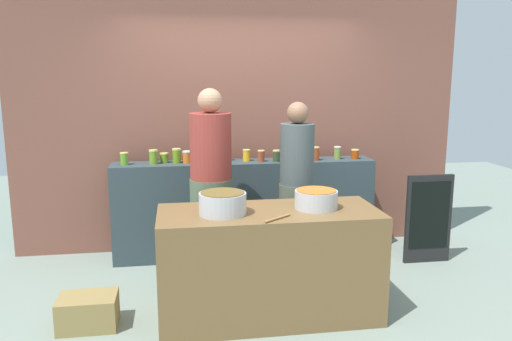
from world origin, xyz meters
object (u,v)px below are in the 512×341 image
(preserve_jar_1, at_px, (153,157))
(preserve_jar_9, at_px, (276,156))
(preserve_jar_12, at_px, (316,154))
(wooden_spoon, at_px, (277,218))
(preserve_jar_11, at_px, (304,154))
(bread_crate, at_px, (88,312))
(preserve_jar_10, at_px, (293,156))
(cooking_pot_left, at_px, (223,203))
(preserve_jar_0, at_px, (124,159))
(preserve_jar_8, at_px, (261,156))
(chalkboard_sign, at_px, (429,218))
(preserve_jar_5, at_px, (203,155))
(cooking_pot_center, at_px, (316,199))
(preserve_jar_4, at_px, (187,157))
(preserve_jar_6, at_px, (227,154))
(cook_in_cap, at_px, (296,199))
(preserve_jar_14, at_px, (355,154))
(preserve_jar_13, at_px, (337,153))
(preserve_jar_7, at_px, (247,155))
(cook_with_tongs, at_px, (211,196))
(preserve_jar_3, at_px, (177,156))
(preserve_jar_2, at_px, (164,158))

(preserve_jar_1, relative_size, preserve_jar_9, 1.20)
(preserve_jar_12, distance_m, wooden_spoon, 1.77)
(preserve_jar_11, height_order, bread_crate, preserve_jar_11)
(preserve_jar_10, height_order, cooking_pot_left, preserve_jar_10)
(preserve_jar_0, relative_size, preserve_jar_8, 1.05)
(preserve_jar_0, relative_size, preserve_jar_11, 0.90)
(preserve_jar_11, bearing_deg, chalkboard_sign, -20.05)
(preserve_jar_5, relative_size, cooking_pot_center, 0.41)
(preserve_jar_4, xyz_separation_m, bread_crate, (-0.80, -1.37, -0.94))
(preserve_jar_0, xyz_separation_m, wooden_spoon, (1.22, -1.63, -0.20))
(preserve_jar_0, xyz_separation_m, preserve_jar_11, (1.81, -0.05, 0.01))
(preserve_jar_0, distance_m, bread_crate, 1.67)
(preserve_jar_6, relative_size, cooking_pot_left, 0.37)
(preserve_jar_1, xyz_separation_m, preserve_jar_12, (1.66, -0.03, -0.00))
(preserve_jar_5, relative_size, cook_in_cap, 0.08)
(preserve_jar_5, height_order, cook_in_cap, cook_in_cap)
(preserve_jar_4, distance_m, cook_in_cap, 1.22)
(preserve_jar_14, xyz_separation_m, cooking_pot_center, (-0.80, -1.36, -0.12))
(preserve_jar_5, height_order, preserve_jar_13, preserve_jar_5)
(preserve_jar_8, bearing_deg, preserve_jar_5, 173.80)
(cook_in_cap, height_order, bread_crate, cook_in_cap)
(preserve_jar_5, height_order, preserve_jar_9, preserve_jar_5)
(preserve_jar_0, height_order, preserve_jar_12, preserve_jar_12)
(preserve_jar_7, relative_size, cook_with_tongs, 0.07)
(preserve_jar_5, distance_m, preserve_jar_14, 1.60)
(preserve_jar_6, relative_size, preserve_jar_11, 0.96)
(preserve_jar_0, distance_m, preserve_jar_4, 0.62)
(preserve_jar_5, height_order, cooking_pot_left, preserve_jar_5)
(preserve_jar_1, distance_m, preserve_jar_12, 1.66)
(preserve_jar_11, distance_m, preserve_jar_14, 0.57)
(preserve_jar_11, distance_m, preserve_jar_13, 0.38)
(preserve_jar_10, bearing_deg, bread_crate, -144.99)
(chalkboard_sign, bearing_deg, preserve_jar_5, 166.65)
(preserve_jar_5, bearing_deg, preserve_jar_3, -177.89)
(preserve_jar_11, xyz_separation_m, wooden_spoon, (-0.59, -1.58, -0.21))
(preserve_jar_6, bearing_deg, preserve_jar_10, -11.05)
(preserve_jar_6, height_order, preserve_jar_12, preserve_jar_12)
(preserve_jar_1, distance_m, preserve_jar_11, 1.53)
(preserve_jar_2, height_order, chalkboard_sign, preserve_jar_2)
(preserve_jar_8, height_order, preserve_jar_10, preserve_jar_8)
(preserve_jar_9, height_order, wooden_spoon, preserve_jar_9)
(preserve_jar_10, xyz_separation_m, chalkboard_sign, (1.31, -0.44, -0.60))
(preserve_jar_9, distance_m, preserve_jar_10, 0.17)
(preserve_jar_0, xyz_separation_m, preserve_jar_1, (0.28, 0.00, 0.01))
(preserve_jar_7, relative_size, cook_in_cap, 0.07)
(preserve_jar_6, xyz_separation_m, wooden_spoon, (0.19, -1.71, -0.20))
(preserve_jar_4, relative_size, preserve_jar_11, 0.89)
(preserve_jar_14, bearing_deg, preserve_jar_9, -177.28)
(preserve_jar_0, relative_size, bread_crate, 0.29)
(preserve_jar_0, bearing_deg, preserve_jar_3, 3.50)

